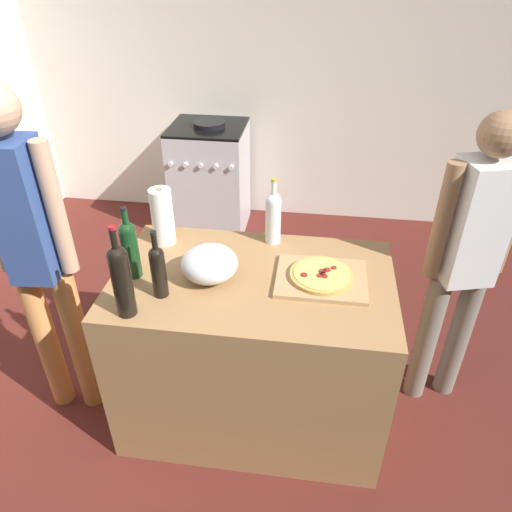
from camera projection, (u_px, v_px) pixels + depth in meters
The scene contains 14 objects.
ground_plane at pixel (244, 308), 3.36m from camera, with size 4.67×3.46×0.02m, color #511E19.
kitchen_wall_rear at pixel (271, 65), 3.85m from camera, with size 4.67×0.10×2.60m, color silver.
counter at pixel (253, 349), 2.39m from camera, with size 1.27×0.78×0.88m, color #9E7247.
cutting_board at pixel (321, 279), 2.13m from camera, with size 0.40×0.32×0.02m, color tan.
pizza at pixel (322, 275), 2.11m from camera, with size 0.28×0.28×0.03m.
mixing_bowl at pixel (211, 264), 2.10m from camera, with size 0.25×0.25×0.16m.
paper_towel_roll at pixel (162, 216), 2.33m from camera, with size 0.11×0.11×0.29m.
wine_bottle_clear at pixel (130, 247), 2.08m from camera, with size 0.07×0.07×0.34m.
wine_bottle_amber at pixel (121, 278), 1.85m from camera, with size 0.08×0.08×0.41m.
wine_bottle_dark at pixel (273, 216), 2.33m from camera, with size 0.08×0.08×0.34m.
wine_bottle_green at pixel (158, 269), 1.97m from camera, with size 0.06×0.06×0.31m.
stove at pixel (210, 179), 4.04m from camera, with size 0.60×0.58×0.95m.
person_in_stripes at pixel (35, 249), 2.14m from camera, with size 0.36×0.21×1.72m.
person_in_red at pixel (467, 255), 2.23m from camera, with size 0.39×0.25×1.59m.
Camera 1 is at (0.44, -1.13, 2.15)m, focal length 33.62 mm.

